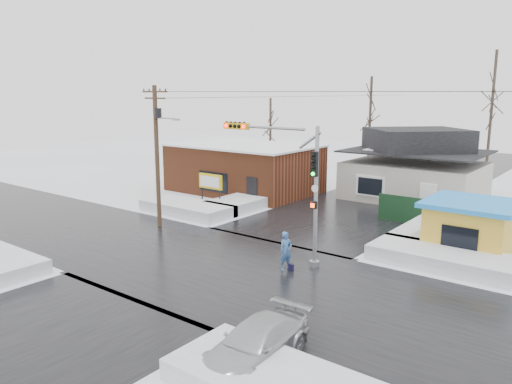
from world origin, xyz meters
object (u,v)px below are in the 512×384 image
Objects in this scene: traffic_signal at (289,174)px; car at (256,343)px; marquee_sign at (211,182)px; kiosk at (470,227)px; pedestrian at (286,251)px; utility_pole at (157,148)px.

traffic_signal reaches higher than car.
car is (16.19, -15.40, -1.25)m from marquee_sign.
car is at bearing -98.26° from kiosk.
marquee_sign is at bearing 150.28° from traffic_signal.
traffic_signal is at bearing -135.16° from kiosk.
kiosk is at bearing 79.48° from car.
marquee_sign is 14.40m from pedestrian.
marquee_sign is 0.56× the size of car.
kiosk reaches higher than pedestrian.
pedestrian is (-6.39, -8.24, -0.51)m from kiosk.
kiosk is (17.43, 6.49, -3.65)m from utility_pole.
pedestrian is (12.11, -7.73, -0.97)m from marquee_sign.
utility_pole reaches higher than kiosk.
pedestrian reaches higher than car.
marquee_sign reaches higher than pedestrian.
marquee_sign is at bearing 134.17° from car.
traffic_signal reaches higher than marquee_sign.
utility_pole is 4.71× the size of pedestrian.
utility_pole is 18.35m from car.
utility_pole reaches higher than pedestrian.
traffic_signal is 0.78× the size of utility_pole.
traffic_signal is 3.84m from pedestrian.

